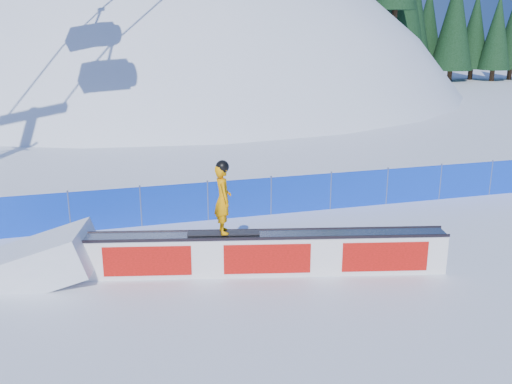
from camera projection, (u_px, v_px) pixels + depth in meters
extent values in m
plane|color=white|center=(363.00, 267.00, 14.01)|extent=(160.00, 160.00, 0.00)
sphere|color=white|center=(171.00, 268.00, 57.90)|extent=(64.00, 64.00, 64.00)
cylinder|color=#372416|center=(348.00, 4.00, 58.26)|extent=(0.50, 0.50, 1.40)
cylinder|color=#372416|center=(374.00, 2.00, 52.91)|extent=(0.50, 0.50, 1.40)
cylinder|color=#372416|center=(388.00, 36.00, 58.05)|extent=(0.50, 0.50, 1.40)
cylinder|color=#372416|center=(403.00, 47.00, 57.31)|extent=(0.50, 0.50, 1.40)
cone|color=black|center=(406.00, 4.00, 56.15)|extent=(3.10, 3.10, 7.04)
cylinder|color=#372416|center=(403.00, 73.00, 62.62)|extent=(0.50, 0.50, 1.40)
cone|color=black|center=(407.00, 24.00, 61.15)|extent=(4.06, 4.06, 9.22)
cylinder|color=#372416|center=(448.00, 81.00, 54.14)|extent=(0.50, 0.50, 1.40)
cone|color=black|center=(453.00, 34.00, 52.93)|extent=(3.26, 3.26, 7.41)
cylinder|color=#372416|center=(428.00, 75.00, 59.99)|extent=(0.50, 0.50, 1.40)
cone|color=black|center=(432.00, 26.00, 58.58)|extent=(3.86, 3.86, 8.76)
cylinder|color=#372416|center=(452.00, 75.00, 60.98)|extent=(0.50, 0.50, 1.40)
cone|color=black|center=(456.00, 25.00, 59.55)|extent=(3.94, 3.94, 8.97)
cylinder|color=#372416|center=(483.00, 76.00, 59.66)|extent=(0.50, 0.50, 1.40)
cone|color=black|center=(487.00, 36.00, 58.54)|extent=(2.99, 2.99, 6.79)
cylinder|color=#372416|center=(501.00, 76.00, 59.05)|extent=(0.50, 0.50, 1.40)
cone|color=black|center=(507.00, 26.00, 57.63)|extent=(3.90, 3.90, 8.85)
cylinder|color=#372416|center=(476.00, 72.00, 64.52)|extent=(0.50, 0.50, 1.40)
cone|color=black|center=(481.00, 30.00, 63.23)|extent=(3.50, 3.50, 7.96)
cube|color=#0D3AC6|center=(301.00, 194.00, 18.00)|extent=(22.00, 0.03, 1.20)
cylinder|color=#45527C|center=(69.00, 211.00, 16.18)|extent=(0.05, 0.05, 1.30)
cylinder|color=#45527C|center=(141.00, 205.00, 16.70)|extent=(0.05, 0.05, 1.30)
cylinder|color=#45527C|center=(208.00, 200.00, 17.21)|extent=(0.05, 0.05, 1.30)
cylinder|color=#45527C|center=(271.00, 195.00, 17.73)|extent=(0.05, 0.05, 1.30)
cylinder|color=#45527C|center=(331.00, 190.00, 18.25)|extent=(0.05, 0.05, 1.30)
cylinder|color=#45527C|center=(387.00, 185.00, 18.76)|extent=(0.05, 0.05, 1.30)
cylinder|color=#45527C|center=(440.00, 181.00, 19.28)|extent=(0.05, 0.05, 1.30)
cylinder|color=#45527C|center=(491.00, 177.00, 19.80)|extent=(0.05, 0.05, 1.30)
cube|color=white|center=(267.00, 254.00, 13.55)|extent=(8.47, 2.44, 0.96)
cube|color=gray|center=(267.00, 235.00, 13.41)|extent=(8.39, 2.44, 0.04)
cube|color=black|center=(267.00, 238.00, 13.13)|extent=(8.35, 1.95, 0.06)
cube|color=black|center=(266.00, 230.00, 13.68)|extent=(8.35, 1.95, 0.06)
cube|color=red|center=(267.00, 259.00, 13.28)|extent=(7.93, 1.84, 0.72)
cube|color=red|center=(266.00, 250.00, 13.82)|extent=(7.93, 1.84, 0.72)
cube|color=black|center=(223.00, 233.00, 13.34)|extent=(1.71, 0.67, 0.03)
imported|color=#FE9B02|center=(223.00, 199.00, 13.11)|extent=(0.41, 0.61, 1.63)
sphere|color=black|center=(222.00, 167.00, 12.89)|extent=(0.31, 0.31, 0.31)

